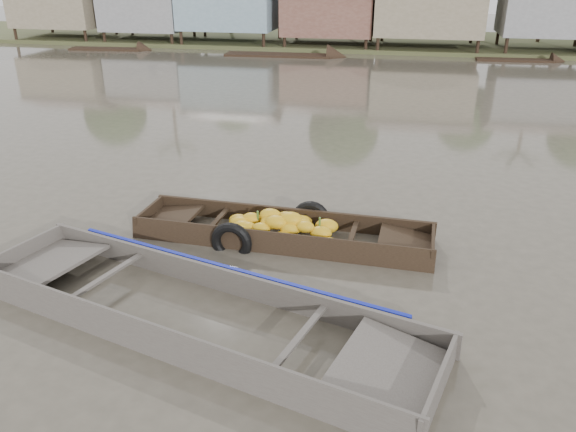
# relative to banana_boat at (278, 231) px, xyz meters

# --- Properties ---
(ground) EXTENTS (120.00, 120.00, 0.00)m
(ground) POSITION_rel_banana_boat_xyz_m (0.78, -1.08, -0.17)
(ground) COLOR #484337
(ground) RESTS_ON ground
(banana_boat) EXTENTS (6.11, 1.67, 0.87)m
(banana_boat) POSITION_rel_banana_boat_xyz_m (0.00, 0.00, 0.00)
(banana_boat) COLOR black
(banana_boat) RESTS_ON ground
(viewer_boat) EXTENTS (8.12, 4.07, 0.63)m
(viewer_boat) POSITION_rel_banana_boat_xyz_m (-0.62, -3.10, -0.11)
(viewer_boat) COLOR #49433E
(viewer_boat) RESTS_ON ground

